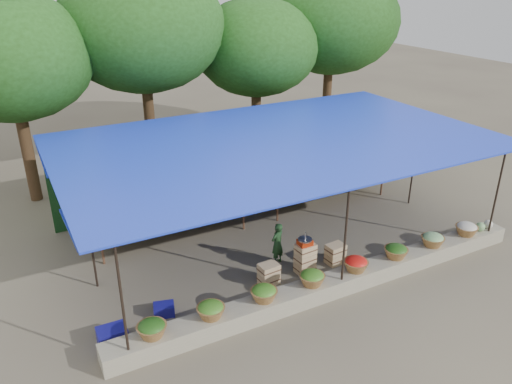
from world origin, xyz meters
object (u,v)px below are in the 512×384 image
crate_counter (304,261)px  blue_crate_front (112,336)px  vendor_seated (277,244)px  blue_crate_back (164,310)px  weighing_scale (305,242)px

crate_counter → blue_crate_front: 4.69m
crate_counter → vendor_seated: bearing=117.4°
blue_crate_front → blue_crate_back: blue_crate_front is taller
crate_counter → weighing_scale: (0.00, -0.00, 0.54)m
crate_counter → blue_crate_back: (-3.51, 0.02, -0.18)m
crate_counter → weighing_scale: 0.54m
weighing_scale → vendor_seated: size_ratio=0.33×
crate_counter → blue_crate_back: 3.51m
crate_counter → vendor_seated: (-0.35, 0.68, 0.24)m
crate_counter → blue_crate_back: crate_counter is taller
weighing_scale → blue_crate_front: (-4.68, -0.34, -0.69)m
blue_crate_front → crate_counter: bearing=5.4°
crate_counter → blue_crate_front: crate_counter is taller
weighing_scale → vendor_seated: weighing_scale is taller
crate_counter → blue_crate_front: (-4.68, -0.34, -0.14)m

